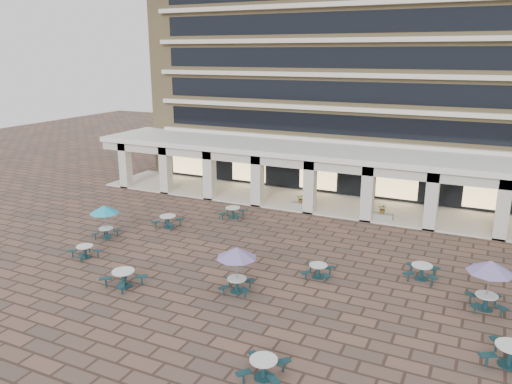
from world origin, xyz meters
TOP-DOWN VIEW (x-y plane):
  - ground at (0.00, 0.00)m, footprint 120.00×120.00m
  - apartment_building at (0.00, 25.47)m, footprint 40.00×15.50m
  - retail_arcade at (0.00, 14.80)m, footprint 42.00×6.60m
  - picnic_table_2 at (2.91, -6.72)m, footprint 1.85×1.85m
  - picnic_table_3 at (10.94, -2.08)m, footprint 2.20×2.20m
  - picnic_table_4 at (-12.00, 1.90)m, footprint 1.85×1.85m
  - picnic_table_5 at (-6.49, -3.05)m, footprint 2.15×2.15m
  - picnic_table_6 at (-1.08, -1.13)m, footprint 2.01×2.01m
  - picnic_table_7 at (2.00, 2.15)m, footprint 1.72×1.72m
  - picnic_table_8 at (-10.95, -1.05)m, footprint 1.89×1.89m
  - picnic_table_9 at (-6.61, 8.86)m, footprint 1.98×1.98m
  - picnic_table_10 at (6.92, 4.24)m, footprint 1.82×1.82m
  - picnic_table_11 at (10.02, 2.17)m, footprint 2.08×2.08m
  - picnic_table_12 at (-9.65, 5.27)m, footprint 1.87×1.87m
  - planter_left at (-2.96, 12.90)m, footprint 1.50×0.63m
  - planter_right at (3.12, 12.90)m, footprint 1.50×0.62m

SIDE VIEW (x-z plane):
  - ground at x=0.00m, z-range 0.00..0.00m
  - planter_left at x=-2.96m, z-range -0.15..0.99m
  - picnic_table_8 at x=-10.95m, z-range 0.07..0.77m
  - picnic_table_7 at x=2.00m, z-range 0.07..0.79m
  - planter_right at x=3.12m, z-range -0.14..1.06m
  - picnic_table_2 at x=2.91m, z-range 0.07..0.85m
  - picnic_table_9 at x=-6.61m, z-range 0.08..0.87m
  - picnic_table_10 at x=6.92m, z-range 0.08..0.87m
  - picnic_table_12 at x=-9.65m, z-range 0.08..0.89m
  - picnic_table_5 at x=-6.49m, z-range 0.08..0.93m
  - picnic_table_3 at x=10.94m, z-range 0.08..0.94m
  - picnic_table_4 at x=-12.00m, z-range 0.75..2.89m
  - picnic_table_6 at x=-1.08m, z-range 0.81..3.14m
  - picnic_table_11 at x=10.02m, z-range 0.84..3.24m
  - retail_arcade at x=0.00m, z-range 0.80..5.20m
  - apartment_building at x=0.00m, z-range 0.00..25.20m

